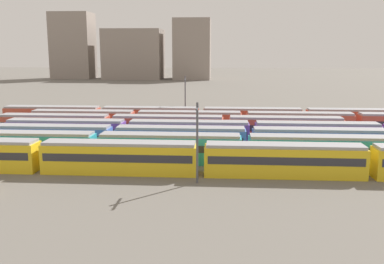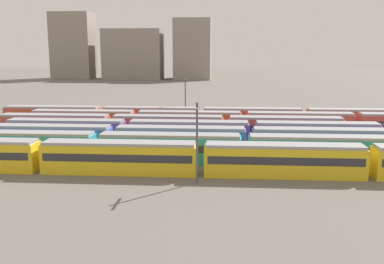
{
  "view_description": "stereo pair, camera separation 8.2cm",
  "coord_description": "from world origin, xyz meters",
  "px_view_note": "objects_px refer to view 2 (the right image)",
  "views": [
    {
      "loc": [
        26.23,
        -48.28,
        14.08
      ],
      "look_at": [
        21.69,
        15.6,
        2.04
      ],
      "focal_mm": 40.57,
      "sensor_mm": 36.0,
      "label": 1
    },
    {
      "loc": [
        26.31,
        -48.28,
        14.08
      ],
      "look_at": [
        21.69,
        15.6,
        2.04
      ],
      "focal_mm": 40.57,
      "sensor_mm": 36.0,
      "label": 2
    }
  ],
  "objects_px": {
    "train_track_5": "(300,123)",
    "catenary_pole_1": "(185,98)",
    "train_track_0": "(284,160)",
    "train_track_4": "(168,127)",
    "train_track_2": "(249,141)",
    "catenary_pole_2": "(197,138)",
    "train_track_1": "(321,150)",
    "train_track_3": "(317,135)",
    "train_track_6": "(201,117)"
  },
  "relations": [
    {
      "from": "train_track_5",
      "to": "catenary_pole_1",
      "type": "relative_size",
      "value": 10.02
    },
    {
      "from": "train_track_0",
      "to": "train_track_4",
      "type": "xyz_separation_m",
      "value": [
        -15.87,
        20.8,
        -0.0
      ]
    },
    {
      "from": "train_track_0",
      "to": "catenary_pole_1",
      "type": "xyz_separation_m",
      "value": [
        -14.22,
        34.49,
        3.31
      ]
    },
    {
      "from": "train_track_2",
      "to": "train_track_5",
      "type": "bearing_deg",
      "value": 58.67
    },
    {
      "from": "train_track_4",
      "to": "train_track_5",
      "type": "height_order",
      "value": "same"
    },
    {
      "from": "train_track_2",
      "to": "train_track_5",
      "type": "distance_m",
      "value": 18.26
    },
    {
      "from": "train_track_2",
      "to": "catenary_pole_2",
      "type": "height_order",
      "value": "catenary_pole_2"
    },
    {
      "from": "train_track_4",
      "to": "catenary_pole_1",
      "type": "distance_m",
      "value": 14.18
    },
    {
      "from": "train_track_1",
      "to": "catenary_pole_1",
      "type": "height_order",
      "value": "catenary_pole_1"
    },
    {
      "from": "train_track_2",
      "to": "train_track_4",
      "type": "xyz_separation_m",
      "value": [
        -12.53,
        10.4,
        -0.0
      ]
    },
    {
      "from": "train_track_1",
      "to": "train_track_4",
      "type": "height_order",
      "value": "same"
    },
    {
      "from": "train_track_4",
      "to": "train_track_3",
      "type": "bearing_deg",
      "value": -12.88
    },
    {
      "from": "train_track_3",
      "to": "catenary_pole_2",
      "type": "height_order",
      "value": "catenary_pole_2"
    },
    {
      "from": "train_track_1",
      "to": "train_track_5",
      "type": "xyz_separation_m",
      "value": [
        0.88,
        20.8,
        0.0
      ]
    },
    {
      "from": "train_track_1",
      "to": "train_track_4",
      "type": "relative_size",
      "value": 1.68
    },
    {
      "from": "train_track_1",
      "to": "train_track_2",
      "type": "xyz_separation_m",
      "value": [
        -8.62,
        5.2,
        0.0
      ]
    },
    {
      "from": "catenary_pole_1",
      "to": "train_track_5",
      "type": "bearing_deg",
      "value": -22.62
    },
    {
      "from": "train_track_1",
      "to": "train_track_5",
      "type": "height_order",
      "value": "same"
    },
    {
      "from": "train_track_1",
      "to": "train_track_3",
      "type": "bearing_deg",
      "value": 81.26
    },
    {
      "from": "train_track_4",
      "to": "train_track_0",
      "type": "bearing_deg",
      "value": -52.65
    },
    {
      "from": "catenary_pole_2",
      "to": "train_track_5",
      "type": "bearing_deg",
      "value": 61.57
    },
    {
      "from": "train_track_5",
      "to": "catenary_pole_2",
      "type": "height_order",
      "value": "catenary_pole_2"
    },
    {
      "from": "train_track_1",
      "to": "train_track_3",
      "type": "xyz_separation_m",
      "value": [
        1.6,
        10.4,
        0.0
      ]
    },
    {
      "from": "train_track_0",
      "to": "catenary_pole_2",
      "type": "distance_m",
      "value": 10.63
    },
    {
      "from": "train_track_1",
      "to": "train_track_6",
      "type": "relative_size",
      "value": 1.25
    },
    {
      "from": "train_track_5",
      "to": "catenary_pole_2",
      "type": "bearing_deg",
      "value": -118.43
    },
    {
      "from": "train_track_0",
      "to": "train_track_2",
      "type": "xyz_separation_m",
      "value": [
        -3.34,
        10.4,
        0.0
      ]
    },
    {
      "from": "train_track_0",
      "to": "train_track_1",
      "type": "xyz_separation_m",
      "value": [
        5.28,
        5.2,
        0.0
      ]
    },
    {
      "from": "train_track_5",
      "to": "catenary_pole_2",
      "type": "distance_m",
      "value": 33.38
    },
    {
      "from": "train_track_1",
      "to": "train_track_6",
      "type": "distance_m",
      "value": 30.67
    },
    {
      "from": "train_track_0",
      "to": "train_track_1",
      "type": "bearing_deg",
      "value": 44.58
    },
    {
      "from": "catenary_pole_2",
      "to": "train_track_2",
      "type": "bearing_deg",
      "value": 65.1
    },
    {
      "from": "train_track_3",
      "to": "catenary_pole_1",
      "type": "bearing_deg",
      "value": 138.16
    },
    {
      "from": "train_track_1",
      "to": "train_track_4",
      "type": "xyz_separation_m",
      "value": [
        -21.15,
        15.6,
        -0.0
      ]
    },
    {
      "from": "train_track_4",
      "to": "catenary_pole_1",
      "type": "height_order",
      "value": "catenary_pole_1"
    },
    {
      "from": "train_track_4",
      "to": "train_track_6",
      "type": "xyz_separation_m",
      "value": [
        4.89,
        10.4,
        0.0
      ]
    },
    {
      "from": "train_track_5",
      "to": "train_track_6",
      "type": "height_order",
      "value": "same"
    },
    {
      "from": "catenary_pole_2",
      "to": "catenary_pole_1",
      "type": "bearing_deg",
      "value": 96.88
    },
    {
      "from": "train_track_5",
      "to": "catenary_pole_2",
      "type": "relative_size",
      "value": 10.69
    },
    {
      "from": "train_track_0",
      "to": "train_track_3",
      "type": "xyz_separation_m",
      "value": [
        6.88,
        15.6,
        0.0
      ]
    },
    {
      "from": "train_track_1",
      "to": "train_track_6",
      "type": "bearing_deg",
      "value": 122.02
    },
    {
      "from": "train_track_0",
      "to": "train_track_3",
      "type": "distance_m",
      "value": 17.05
    },
    {
      "from": "train_track_3",
      "to": "train_track_5",
      "type": "distance_m",
      "value": 10.42
    },
    {
      "from": "train_track_0",
      "to": "catenary_pole_1",
      "type": "height_order",
      "value": "catenary_pole_1"
    },
    {
      "from": "train_track_2",
      "to": "train_track_5",
      "type": "height_order",
      "value": "same"
    },
    {
      "from": "train_track_5",
      "to": "train_track_6",
      "type": "distance_m",
      "value": 17.91
    },
    {
      "from": "train_track_1",
      "to": "train_track_4",
      "type": "bearing_deg",
      "value": 143.59
    },
    {
      "from": "train_track_1",
      "to": "train_track_0",
      "type": "bearing_deg",
      "value": -135.42
    },
    {
      "from": "train_track_6",
      "to": "train_track_5",
      "type": "bearing_deg",
      "value": -16.88
    },
    {
      "from": "train_track_4",
      "to": "catenary_pole_2",
      "type": "xyz_separation_m",
      "value": [
        6.21,
        -24.03,
        3.0
      ]
    }
  ]
}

